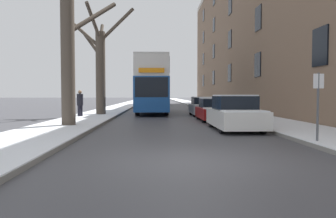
{
  "coord_description": "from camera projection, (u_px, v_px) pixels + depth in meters",
  "views": [
    {
      "loc": [
        -0.96,
        -7.57,
        1.56
      ],
      "look_at": [
        -0.11,
        14.68,
        0.58
      ],
      "focal_mm": 35.0,
      "sensor_mm": 36.0,
      "label": 1
    }
  ],
  "objects": [
    {
      "name": "ground_plane",
      "position": [
        197.0,
        161.0,
        7.66
      ],
      "size": [
        320.0,
        320.0,
        0.0
      ],
      "primitive_type": "plane",
      "color": "#424247"
    },
    {
      "name": "sidewalk_left",
      "position": [
        133.0,
        103.0,
        60.37
      ],
      "size": [
        3.08,
        130.0,
        0.16
      ],
      "color": "slate",
      "rests_on": "ground"
    },
    {
      "name": "sidewalk_right",
      "position": [
        189.0,
        103.0,
        60.77
      ],
      "size": [
        3.08,
        130.0,
        0.16
      ],
      "color": "slate",
      "rests_on": "ground"
    },
    {
      "name": "terrace_facade_right",
      "position": [
        273.0,
        26.0,
        33.68
      ],
      "size": [
        9.1,
        52.81,
        17.19
      ],
      "color": "#7A604C",
      "rests_on": "ground"
    },
    {
      "name": "bare_tree_left_0",
      "position": [
        70.0,
        39.0,
        14.98
      ],
      "size": [
        2.32,
        4.44,
        9.15
      ],
      "color": "#4C4238",
      "rests_on": "ground"
    },
    {
      "name": "bare_tree_left_1",
      "position": [
        100.0,
        65.0,
        23.43
      ],
      "size": [
        4.88,
        3.63,
        7.9
      ],
      "color": "#4C4238",
      "rests_on": "ground"
    },
    {
      "name": "double_decker_bus",
      "position": [
        152.0,
        83.0,
        27.4
      ],
      "size": [
        2.53,
        10.54,
        4.47
      ],
      "color": "#194C99",
      "rests_on": "ground"
    },
    {
      "name": "parked_car_0",
      "position": [
        235.0,
        114.0,
        14.41
      ],
      "size": [
        1.88,
        4.24,
        1.55
      ],
      "color": "silver",
      "rests_on": "ground"
    },
    {
      "name": "parked_car_1",
      "position": [
        215.0,
        110.0,
        19.37
      ],
      "size": [
        1.84,
        3.91,
        1.4
      ],
      "color": "maroon",
      "rests_on": "ground"
    },
    {
      "name": "parked_car_2",
      "position": [
        203.0,
        107.0,
        24.23
      ],
      "size": [
        1.72,
        3.96,
        1.39
      ],
      "color": "#9EA3AD",
      "rests_on": "ground"
    },
    {
      "name": "oncoming_van",
      "position": [
        154.0,
        97.0,
        46.77
      ],
      "size": [
        1.95,
        4.99,
        2.13
      ],
      "color": "#9EA3AD",
      "rests_on": "ground"
    },
    {
      "name": "pedestrian_left_sidewalk",
      "position": [
        80.0,
        103.0,
        21.19
      ],
      "size": [
        0.4,
        0.4,
        1.84
      ],
      "rotation": [
        0.0,
        0.0,
        4.16
      ],
      "color": "black",
      "rests_on": "ground"
    },
    {
      "name": "street_sign_post",
      "position": [
        318.0,
        104.0,
        9.83
      ],
      "size": [
        0.32,
        0.07,
        2.21
      ],
      "color": "#4C4F54",
      "rests_on": "ground"
    }
  ]
}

